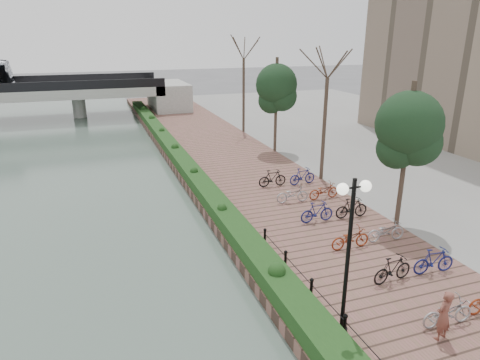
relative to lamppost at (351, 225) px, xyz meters
name	(u,v)px	position (x,y,z in m)	size (l,w,h in m)	color
promenade	(251,182)	(2.50, 14.21, -3.69)	(8.00, 75.00, 0.50)	brown
inland_pavement	(455,158)	(18.50, 14.21, -3.69)	(24.00, 75.00, 0.50)	gray
hedge	(187,167)	(-0.90, 16.71, -3.14)	(1.10, 56.00, 0.60)	#163714
chain_fence	(365,350)	(-0.10, -1.29, -3.09)	(0.10, 14.10, 0.70)	black
lamppost	(351,225)	(0.00, 0.00, 0.00)	(1.02, 0.32, 4.76)	black
pedestrian	(444,315)	(2.50, -1.24, -2.66)	(0.57, 0.37, 1.55)	brown
bicycle_parking	(352,222)	(4.00, 5.62, -2.97)	(2.40, 14.69, 1.00)	#9F9FA3
street_trees	(357,139)	(6.50, 9.40, -0.25)	(3.20, 37.12, 6.80)	#392821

